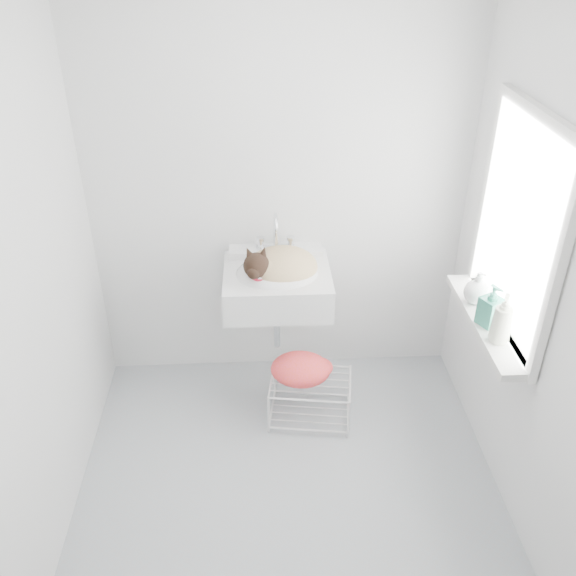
{
  "coord_description": "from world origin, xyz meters",
  "views": [
    {
      "loc": [
        -0.12,
        -2.31,
        2.59
      ],
      "look_at": [
        0.03,
        0.5,
        0.88
      ],
      "focal_mm": 38.55,
      "sensor_mm": 36.0,
      "label": 1
    }
  ],
  "objects_px": {
    "sink": "(277,271)",
    "bottle_b": "(488,324)",
    "bottle_c": "(475,302)",
    "cat": "(279,266)",
    "wire_rack": "(310,397)",
    "bottle_a": "(498,341)"
  },
  "relations": [
    {
      "from": "wire_rack",
      "to": "bottle_b",
      "type": "relative_size",
      "value": 2.08
    },
    {
      "from": "sink",
      "to": "bottle_c",
      "type": "distance_m",
      "value": 1.09
    },
    {
      "from": "cat",
      "to": "sink",
      "type": "bearing_deg",
      "value": 116.82
    },
    {
      "from": "bottle_c",
      "to": "sink",
      "type": "bearing_deg",
      "value": 159.56
    },
    {
      "from": "sink",
      "to": "bottle_b",
      "type": "height_order",
      "value": "sink"
    },
    {
      "from": "sink",
      "to": "bottle_b",
      "type": "relative_size",
      "value": 2.78
    },
    {
      "from": "cat",
      "to": "bottle_c",
      "type": "relative_size",
      "value": 2.66
    },
    {
      "from": "sink",
      "to": "wire_rack",
      "type": "height_order",
      "value": "sink"
    },
    {
      "from": "bottle_a",
      "to": "bottle_b",
      "type": "bearing_deg",
      "value": 90.0
    },
    {
      "from": "sink",
      "to": "cat",
      "type": "relative_size",
      "value": 1.31
    },
    {
      "from": "bottle_a",
      "to": "bottle_c",
      "type": "xyz_separation_m",
      "value": [
        0.0,
        0.35,
        0.0
      ]
    },
    {
      "from": "wire_rack",
      "to": "bottle_c",
      "type": "distance_m",
      "value": 1.1
    },
    {
      "from": "bottle_a",
      "to": "bottle_b",
      "type": "height_order",
      "value": "bottle_b"
    },
    {
      "from": "bottle_a",
      "to": "wire_rack",
      "type": "bearing_deg",
      "value": 152.3
    },
    {
      "from": "sink",
      "to": "cat",
      "type": "xyz_separation_m",
      "value": [
        0.01,
        -0.02,
        0.04
      ]
    },
    {
      "from": "wire_rack",
      "to": "bottle_a",
      "type": "relative_size",
      "value": 2.1
    },
    {
      "from": "bottle_b",
      "to": "wire_rack",
      "type": "bearing_deg",
      "value": 160.51
    },
    {
      "from": "cat",
      "to": "wire_rack",
      "type": "relative_size",
      "value": 1.02
    },
    {
      "from": "sink",
      "to": "wire_rack",
      "type": "relative_size",
      "value": 1.33
    },
    {
      "from": "wire_rack",
      "to": "bottle_c",
      "type": "relative_size",
      "value": 2.61
    },
    {
      "from": "wire_rack",
      "to": "bottle_b",
      "type": "bearing_deg",
      "value": -19.49
    },
    {
      "from": "sink",
      "to": "bottle_c",
      "type": "bearing_deg",
      "value": -20.44
    }
  ]
}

